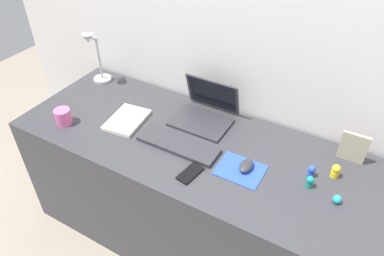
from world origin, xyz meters
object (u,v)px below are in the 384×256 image
Objects in this scene: laptop at (206,110)px; toy_figurine_blue at (311,171)px; coffee_mug at (63,117)px; toy_figurine_yellow at (336,171)px; mouse at (246,166)px; cell_phone at (190,173)px; toy_figurine_teal at (310,181)px; keyboard at (178,145)px; notebook_pad at (127,120)px; toy_figurine_cyan at (337,199)px; desk_lamp at (96,60)px; picture_frame at (353,148)px.

laptop is 5.13× the size of toy_figurine_blue.
coffee_mug is 1.23× the size of toy_figurine_yellow.
mouse is 0.75× the size of cell_phone.
coffee_mug is at bearing -170.60° from cell_phone.
cell_phone is 0.52m from toy_figurine_teal.
mouse is at bearing 46.20° from cell_phone.
toy_figurine_yellow reaches higher than toy_figurine_teal.
keyboard is at bearing 146.20° from cell_phone.
toy_figurine_teal is (0.97, 0.02, 0.02)m from notebook_pad.
mouse reaches higher than notebook_pad.
toy_figurine_teal reaches higher than keyboard.
toy_figurine_cyan is (1.09, -0.01, 0.01)m from notebook_pad.
cell_phone is 0.52m from notebook_pad.
toy_figurine_blue and toy_figurine_teal have the same top height.
desk_lamp is 2.19× the size of picture_frame.
toy_figurine_yellow is (1.44, -0.11, -0.12)m from desk_lamp.
keyboard is at bearing -91.66° from laptop.
notebook_pad is at bearing -174.87° from toy_figurine_blue.
picture_frame reaches higher than mouse.
coffee_mug is at bearing -74.07° from desk_lamp.
picture_frame reaches higher than toy_figurine_teal.
toy_figurine_blue reaches higher than keyboard.
keyboard is 0.63m from coffee_mug.
toy_figurine_cyan is at bearing -36.27° from toy_figurine_blue.
laptop is 4.44× the size of toy_figurine_yellow.
picture_frame reaches higher than toy_figurine_yellow.
keyboard is at bearing -175.27° from toy_figurine_teal.
toy_figurine_blue is (0.61, 0.12, 0.02)m from keyboard.
picture_frame is (1.48, 0.04, -0.08)m from desk_lamp.
laptop reaches higher than mouse.
toy_figurine_cyan is (0.01, -0.29, -0.06)m from picture_frame.
mouse is at bearing -158.71° from toy_figurine_blue.
coffee_mug reaches higher than toy_figurine_cyan.
laptop is 0.63m from toy_figurine_blue.
toy_figurine_cyan is at bearing -9.64° from desk_lamp.
picture_frame is (1.08, 0.28, 0.06)m from notebook_pad.
coffee_mug is at bearing -170.80° from mouse.
mouse is 0.26m from cell_phone.
desk_lamp is at bearing 173.52° from toy_figurine_blue.
laptop reaches higher than keyboard.
laptop is 3.12× the size of mouse.
laptop is 2.34× the size of cell_phone.
laptop is at bearing 33.27° from coffee_mug.
laptop is 5.06× the size of toy_figurine_teal.
toy_figurine_yellow is 1.14× the size of toy_figurine_teal.
desk_lamp is at bearing 142.06° from notebook_pad.
keyboard is 4.92× the size of coffee_mug.
cell_phone is at bearing -24.92° from desk_lamp.
coffee_mug is (-0.28, -0.17, 0.03)m from notebook_pad.
desk_lamp is at bearing 164.24° from cell_phone.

